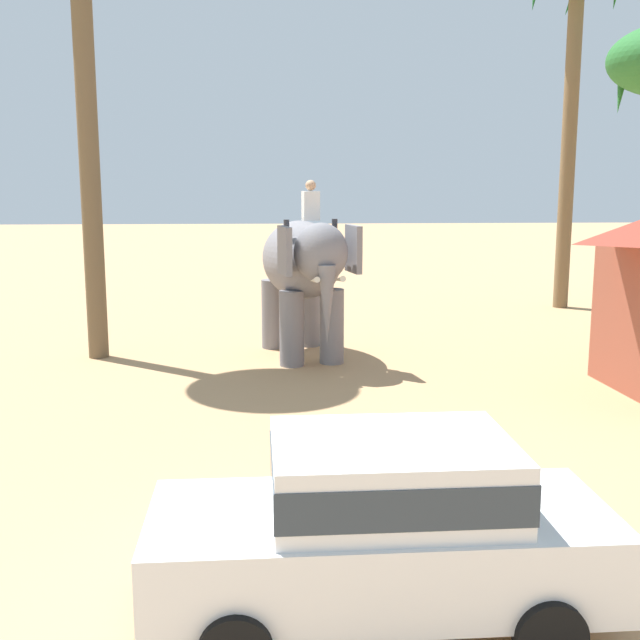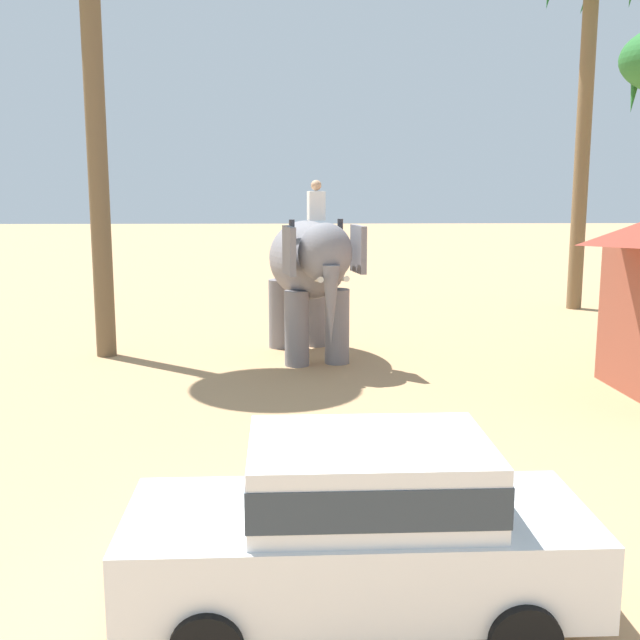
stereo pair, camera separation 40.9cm
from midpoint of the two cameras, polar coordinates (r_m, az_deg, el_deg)
name	(u,v)px [view 1 (the left image)]	position (r m, az deg, el deg)	size (l,w,h in m)	color
ground_plane	(324,586)	(8.29, -1.23, -18.40)	(120.00, 120.00, 0.00)	tan
car_sedan_foreground	(384,523)	(7.35, 2.95, -14.23)	(4.14, 1.96, 1.70)	white
elephant_with_mahout	(304,268)	(17.45, -1.85, 3.72)	(2.29, 4.01, 3.88)	slate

